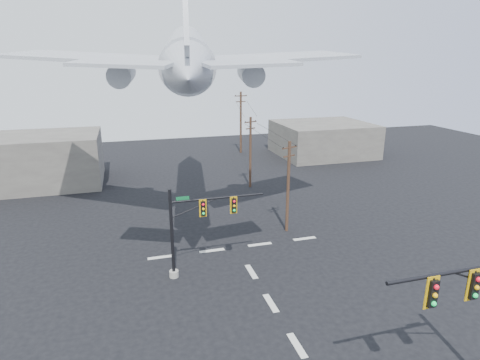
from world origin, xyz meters
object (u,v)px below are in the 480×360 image
object	(u,v)px
signal_mast_far	(193,229)
signal_mast_near	(478,317)
utility_pole_b	(250,151)
utility_pole_c	(241,121)
utility_pole_a	(288,185)
airliner	(187,53)

from	to	relation	value
signal_mast_far	signal_mast_near	bearing A→B (deg)	-53.84
utility_pole_b	utility_pole_c	bearing A→B (deg)	55.83
signal_mast_near	utility_pole_a	distance (m)	18.93
utility_pole_c	utility_pole_b	bearing A→B (deg)	-104.91
utility_pole_b	signal_mast_near	bearing A→B (deg)	-111.14
signal_mast_near	utility_pole_b	distance (m)	31.90
signal_mast_far	utility_pole_b	size ratio (longest dim) A/B	0.82
signal_mast_near	signal_mast_far	bearing A→B (deg)	126.16
signal_mast_far	airliner	distance (m)	14.71
signal_mast_far	airliner	size ratio (longest dim) A/B	0.22
airliner	utility_pole_a	bearing A→B (deg)	-107.50
signal_mast_far	airliner	world-z (taller)	airliner
signal_mast_near	utility_pole_c	xyz separation A→B (m)	(3.82, 49.67, 1.14)
signal_mast_far	utility_pole_a	bearing A→B (deg)	29.52
airliner	signal_mast_far	bearing A→B (deg)	179.72
utility_pole_b	airliner	world-z (taller)	airliner
utility_pole_a	airliner	world-z (taller)	airliner
signal_mast_far	utility_pole_c	distance (m)	38.55
utility_pole_a	airliner	size ratio (longest dim) A/B	0.26
utility_pole_b	airliner	size ratio (longest dim) A/B	0.27
signal_mast_near	signal_mast_far	xyz separation A→B (m)	(-10.03, 13.73, -0.47)
signal_mast_near	utility_pole_c	size ratio (longest dim) A/B	0.76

